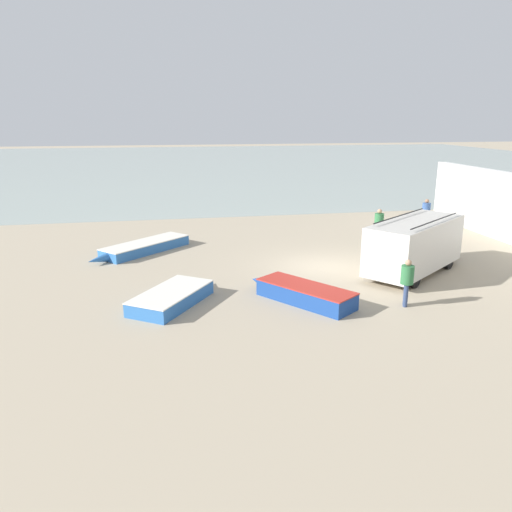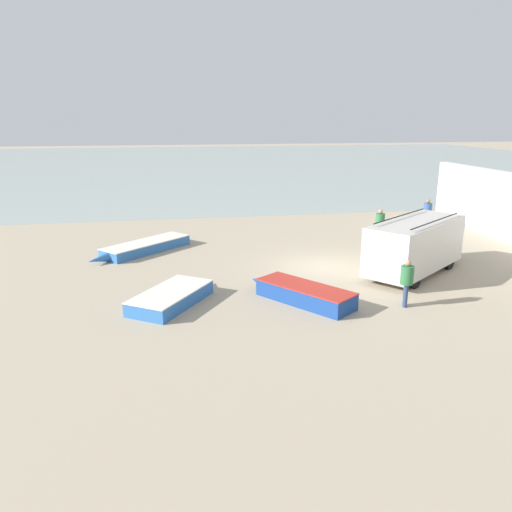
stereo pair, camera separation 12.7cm
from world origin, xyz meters
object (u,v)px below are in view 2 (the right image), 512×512
Objects in this scene: fishing_rowboat_1 at (173,297)px; fishing_rowboat_0 at (144,247)px; fisherman_0 at (407,279)px; fishing_rowboat_2 at (301,293)px; fisherman_2 at (427,212)px; parked_van at (416,245)px; fisherman_1 at (380,223)px.

fishing_rowboat_0 is at bearing 43.82° from fishing_rowboat_1.
fisherman_0 reaches higher than fishing_rowboat_1.
fishing_rowboat_0 is 9.73m from fishing_rowboat_2.
parked_van is at bearing -60.92° from fisherman_2.
fisherman_2 reaches higher than fisherman_0.
fishing_rowboat_2 is at bearing 53.11° from fisherman_1.
fishing_rowboat_1 reaches higher than fishing_rowboat_0.
fisherman_2 is at bearing 145.47° from fishing_rowboat_0.
parked_van is 9.10m from fisherman_2.
fishing_rowboat_0 is 16.21m from fisherman_2.
fisherman_0 is (-2.10, -3.44, -0.24)m from parked_van.
fisherman_1 reaches higher than fishing_rowboat_1.
fishing_rowboat_0 is at bearing 116.41° from parked_van.
fishing_rowboat_1 is 12.80m from fisherman_1.
fishing_rowboat_0 is 2.65× the size of fisherman_1.
fisherman_0 is at bearing -68.08° from fishing_rowboat_1.
fisherman_2 is (4.80, 7.73, -0.18)m from parked_van.
parked_van is 3.05× the size of fisherman_1.
fisherman_2 is (16.04, 2.18, 0.82)m from fishing_rowboat_0.
fishing_rowboat_2 is (5.74, -7.86, 0.06)m from fishing_rowboat_0.
fisherman_2 is (14.82, 9.44, 0.81)m from fishing_rowboat_1.
fishing_rowboat_1 is 0.96× the size of fishing_rowboat_2.
fishing_rowboat_0 is 1.16× the size of fishing_rowboat_2.
fishing_rowboat_2 is 2.43× the size of fisherman_0.
fisherman_1 is at bearing 96.47° from fisherman_0.
parked_van is 6.04m from fishing_rowboat_2.
parked_van is at bearing -46.06° from fishing_rowboat_1.
parked_van reaches higher than fishing_rowboat_2.
fishing_rowboat_1 is 2.18× the size of fisherman_1.
fisherman_0 is 9.07m from fisherman_1.
fishing_rowboat_2 is 2.28× the size of fisherman_1.
fisherman_2 reaches higher than fishing_rowboat_2.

